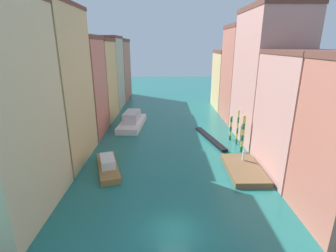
# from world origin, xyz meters

# --- Properties ---
(ground_plane) EXTENTS (154.00, 154.00, 0.00)m
(ground_plane) POSITION_xyz_m (0.00, 24.50, 0.00)
(ground_plane) COLOR #1E6B66
(building_left_1) EXTENTS (7.35, 10.46, 18.58)m
(building_left_1) POSITION_xyz_m (-14.30, 13.56, 9.30)
(building_left_1) COLOR #DBB77A
(building_left_1) RESTS_ON ground
(building_left_2) EXTENTS (7.35, 7.99, 15.47)m
(building_left_2) POSITION_xyz_m (-14.30, 23.18, 7.75)
(building_left_2) COLOR #C6705B
(building_left_2) RESTS_ON ground
(building_left_3) EXTENTS (7.35, 9.55, 15.28)m
(building_left_3) POSITION_xyz_m (-14.30, 32.37, 7.65)
(building_left_3) COLOR #DBB77A
(building_left_3) RESTS_ON ground
(building_left_4) EXTENTS (7.35, 9.29, 15.93)m
(building_left_4) POSITION_xyz_m (-14.30, 41.91, 7.98)
(building_left_4) COLOR #BCB299
(building_left_4) RESTS_ON ground
(building_left_5) EXTENTS (7.35, 11.97, 15.55)m
(building_left_5) POSITION_xyz_m (-14.30, 52.84, 7.79)
(building_left_5) COLOR #C6705B
(building_left_5) RESTS_ON ground
(building_right_1) EXTENTS (7.35, 10.06, 13.61)m
(building_right_1) POSITION_xyz_m (14.30, 9.89, 6.81)
(building_right_1) COLOR tan
(building_right_1) RESTS_ON ground
(building_right_2) EXTENTS (7.35, 11.71, 19.25)m
(building_right_2) POSITION_xyz_m (14.30, 20.82, 9.64)
(building_right_2) COLOR tan
(building_right_2) RESTS_ON ground
(building_right_3) EXTENTS (7.35, 9.30, 17.55)m
(building_right_3) POSITION_xyz_m (14.30, 31.36, 8.79)
(building_right_3) COLOR #C6705B
(building_right_3) RESTS_ON ground
(building_right_4) EXTENTS (7.35, 9.65, 12.99)m
(building_right_4) POSITION_xyz_m (14.30, 41.06, 6.51)
(building_right_4) COLOR #DBB77A
(building_right_4) RESTS_ON ground
(waterfront_dock) EXTENTS (3.88, 7.35, 0.61)m
(waterfront_dock) POSITION_xyz_m (8.45, 9.82, 0.31)
(waterfront_dock) COLOR brown
(waterfront_dock) RESTS_ON ground
(person_on_dock) EXTENTS (0.36, 0.36, 1.50)m
(person_on_dock) POSITION_xyz_m (8.89, 11.61, 1.31)
(person_on_dock) COLOR white
(person_on_dock) RESTS_ON waterfront_dock
(mooring_pole_0) EXTENTS (0.38, 0.38, 5.25)m
(mooring_pole_0) POSITION_xyz_m (9.77, 15.50, 2.68)
(mooring_pole_0) COLOR #197247
(mooring_pole_0) RESTS_ON ground
(mooring_pole_1) EXTENTS (0.27, 0.27, 5.23)m
(mooring_pole_1) POSITION_xyz_m (9.88, 18.37, 2.66)
(mooring_pole_1) COLOR #197247
(mooring_pole_1) RESTS_ON ground
(mooring_pole_2) EXTENTS (0.37, 0.37, 3.93)m
(mooring_pole_2) POSITION_xyz_m (9.37, 20.13, 2.02)
(mooring_pole_2) COLOR #197247
(mooring_pole_2) RESTS_ON ground
(vaporetto_white) EXTENTS (4.45, 10.24, 2.73)m
(vaporetto_white) POSITION_xyz_m (-6.66, 27.08, 0.99)
(vaporetto_white) COLOR white
(vaporetto_white) RESTS_ON ground
(gondola_black) EXTENTS (3.36, 10.11, 0.41)m
(gondola_black) POSITION_xyz_m (6.28, 20.27, 0.21)
(gondola_black) COLOR black
(gondola_black) RESTS_ON ground
(motorboat_0) EXTENTS (4.21, 7.59, 1.66)m
(motorboat_0) POSITION_xyz_m (-7.43, 10.38, 0.60)
(motorboat_0) COLOR olive
(motorboat_0) RESTS_ON ground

